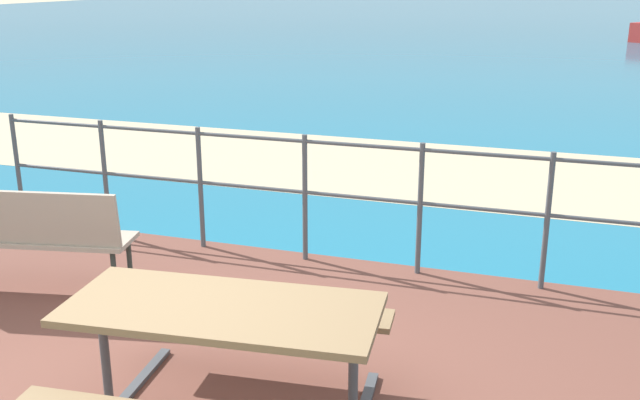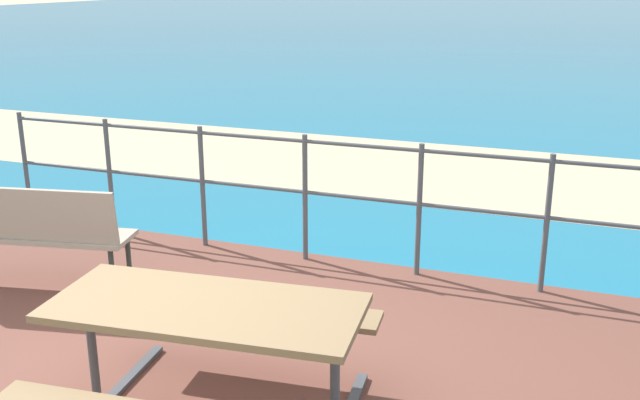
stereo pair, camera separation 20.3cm
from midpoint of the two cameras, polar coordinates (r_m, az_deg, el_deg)
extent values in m
cube|color=teal|center=(43.16, 15.95, 13.38)|extent=(90.00, 90.00, 0.01)
cube|color=beige|center=(9.57, 5.25, 2.56)|extent=(54.02, 3.50, 0.01)
cube|color=#8C704C|center=(3.78, -9.26, -8.46)|extent=(1.67, 0.85, 0.04)
cube|color=#8C704C|center=(4.41, -6.16, -8.46)|extent=(1.63, 0.42, 0.04)
cylinder|color=#4C5156|center=(4.23, -17.84, -11.75)|extent=(0.05, 0.05, 0.73)
cylinder|color=#4C5156|center=(3.78, 1.02, -14.57)|extent=(0.05, 0.05, 0.73)
cube|color=tan|center=(5.98, -22.72, -2.75)|extent=(1.63, 0.70, 0.04)
cube|color=tan|center=(5.77, -23.83, -1.25)|extent=(1.57, 0.39, 0.41)
cylinder|color=#2D3833|center=(5.88, -15.67, -4.72)|extent=(0.04, 0.04, 0.45)
cylinder|color=#2D3833|center=(5.62, -16.82, -5.84)|extent=(0.04, 0.04, 0.45)
cylinder|color=#4C5156|center=(7.66, -23.32, 2.15)|extent=(0.04, 0.04, 1.10)
cylinder|color=#4C5156|center=(7.06, -17.29, 1.59)|extent=(0.04, 0.04, 1.10)
cylinder|color=#4C5156|center=(6.55, -10.23, 0.91)|extent=(0.04, 0.04, 1.10)
cylinder|color=#4C5156|center=(6.15, -2.14, 0.12)|extent=(0.04, 0.04, 1.10)
cylinder|color=#4C5156|center=(5.90, 6.86, -0.76)|extent=(0.04, 0.04, 1.10)
cylinder|color=#4C5156|center=(5.80, 16.42, -1.67)|extent=(0.04, 0.04, 1.10)
cylinder|color=#4C5156|center=(6.03, -2.19, 4.62)|extent=(5.90, 0.03, 0.03)
cylinder|color=#4C5156|center=(6.14, -2.14, 0.61)|extent=(5.90, 0.03, 0.03)
camera|label=1|loc=(0.10, -90.95, -0.29)|focal=40.79mm
camera|label=2|loc=(0.10, 89.05, 0.29)|focal=40.79mm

